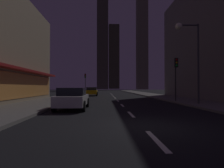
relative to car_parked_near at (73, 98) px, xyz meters
name	(u,v)px	position (x,y,z in m)	size (l,w,h in m)	color
ground_plane	(111,95)	(3.60, 26.22, -0.79)	(78.00, 136.00, 0.10)	black
sidewalk_right	(146,94)	(10.60, 26.22, -0.67)	(4.00, 76.00, 0.15)	#605E59
sidewalk_left	(77,94)	(-3.40, 26.22, -0.67)	(4.00, 76.00, 0.15)	#605E59
lane_marking_center	(115,98)	(3.60, 13.02, -0.73)	(0.16, 43.80, 0.01)	silver
skyscraper_distant_tall	(103,42)	(0.94, 122.28, 31.79)	(7.71, 6.36, 65.05)	#3F3C2F
skyscraper_distant_mid	(114,57)	(10.07, 147.11, 25.38)	(8.54, 8.60, 52.25)	#312E24
skyscraper_distant_short	(142,27)	(25.70, 107.43, 38.18)	(6.75, 5.59, 77.85)	#5D5845
car_parked_near	(73,98)	(0.00, 0.00, 0.00)	(1.98, 4.24, 1.45)	silver
car_parked_far	(92,91)	(0.00, 20.10, 0.00)	(1.98, 4.24, 1.45)	gold
fire_hydrant_far_left	(76,94)	(-2.30, 17.66, -0.29)	(0.42, 0.30, 0.65)	gold
traffic_light_near_right	(176,70)	(9.10, 5.43, 2.45)	(0.32, 0.48, 4.20)	#2D2D2D
traffic_light_far_left	(85,79)	(-1.90, 28.32, 2.45)	(0.32, 0.48, 4.20)	#2D2D2D
street_lamp_right	(188,43)	(8.98, 2.35, 4.33)	(1.96, 0.56, 6.58)	#38383D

